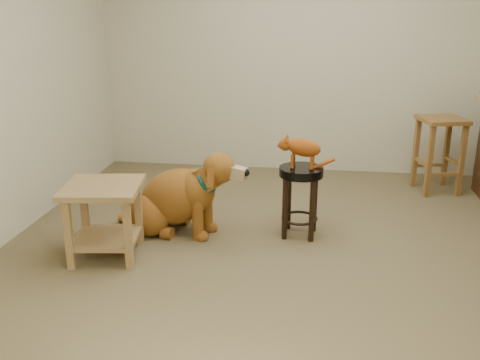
# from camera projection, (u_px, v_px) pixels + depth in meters

# --- Properties ---
(floor) EXTENTS (4.50, 4.00, 0.01)m
(floor) POSITION_uv_depth(u_px,v_px,m) (301.00, 243.00, 4.12)
(floor) COLOR brown
(floor) RESTS_ON ground
(room_shell) EXTENTS (4.54, 4.04, 2.62)m
(room_shell) POSITION_uv_depth(u_px,v_px,m) (309.00, 16.00, 3.60)
(room_shell) COLOR beige
(room_shell) RESTS_ON ground
(padded_stool) EXTENTS (0.34, 0.34, 0.56)m
(padded_stool) POSITION_uv_depth(u_px,v_px,m) (301.00, 187.00, 4.15)
(padded_stool) COLOR black
(padded_stool) RESTS_ON ground
(wood_stool) EXTENTS (0.48, 0.48, 0.73)m
(wood_stool) POSITION_uv_depth(u_px,v_px,m) (438.00, 154.00, 5.18)
(wood_stool) COLOR brown
(wood_stool) RESTS_ON ground
(side_table) EXTENTS (0.60, 0.60, 0.55)m
(side_table) POSITION_uv_depth(u_px,v_px,m) (104.00, 210.00, 3.80)
(side_table) COLOR #9A7747
(side_table) RESTS_ON ground
(golden_retriever) EXTENTS (1.14, 0.63, 0.74)m
(golden_retriever) POSITION_uv_depth(u_px,v_px,m) (176.00, 199.00, 4.26)
(golden_retriever) COLOR brown
(golden_retriever) RESTS_ON ground
(tabby_kitten) EXTENTS (0.45, 0.15, 0.28)m
(tabby_kitten) POSITION_uv_depth(u_px,v_px,m) (301.00, 148.00, 4.06)
(tabby_kitten) COLOR #8B3C0D
(tabby_kitten) RESTS_ON padded_stool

